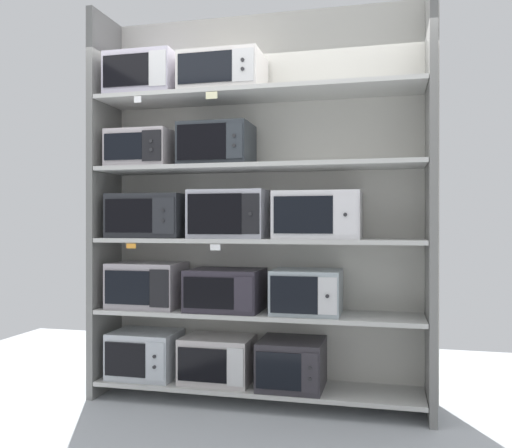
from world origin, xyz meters
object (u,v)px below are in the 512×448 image
microwave_9 (144,150)px  microwave_10 (217,145)px  microwave_0 (145,354)px  microwave_8 (318,215)px  microwave_2 (292,363)px  microwave_5 (307,292)px  microwave_11 (146,78)px  microwave_4 (226,290)px  microwave_6 (150,216)px  microwave_3 (147,285)px  microwave_7 (230,214)px  microwave_1 (217,359)px  microwave_12 (223,75)px

microwave_9 → microwave_10: (0.56, -0.00, 0.02)m
microwave_0 → microwave_8: microwave_8 is taller
microwave_0 → microwave_2: bearing=-0.0°
microwave_5 → microwave_11: microwave_11 is taller
microwave_2 → microwave_9: size_ratio=0.95×
microwave_11 → microwave_0: bearing=179.9°
microwave_4 → microwave_6: (-0.58, -0.00, 0.52)m
microwave_10 → microwave_3: bearing=180.0°
microwave_2 → microwave_10: bearing=-180.0°
microwave_2 → microwave_11: size_ratio=0.87×
microwave_5 → microwave_8: size_ratio=0.81×
microwave_4 → microwave_8: 0.84m
microwave_2 → microwave_7: 1.11m
microwave_0 → microwave_11: size_ratio=0.95×
microwave_11 → microwave_6: bearing=-0.2°
microwave_11 → microwave_8: bearing=-0.0°
microwave_8 → microwave_5: bearing=-179.8°
microwave_2 → microwave_6: 1.46m
microwave_0 → microwave_7: (0.65, -0.00, 1.02)m
microwave_3 → microwave_5: microwave_3 is taller
microwave_5 → microwave_10: bearing=-180.0°
microwave_6 → microwave_9: microwave_9 is taller
microwave_5 → microwave_3: bearing=180.0°
microwave_8 → microwave_9: bearing=180.0°
microwave_3 → microwave_8: 1.35m
microwave_1 → microwave_3: size_ratio=0.97×
microwave_6 → microwave_10: (0.51, -0.00, 0.50)m
microwave_3 → microwave_10: microwave_10 is taller
microwave_10 → microwave_7: bearing=0.0°
microwave_2 → microwave_9: bearing=180.0°
microwave_1 → microwave_7: microwave_7 is taller
microwave_4 → microwave_11: bearing=-180.0°
microwave_3 → microwave_10: bearing=-0.0°
microwave_1 → microwave_9: (-0.56, 0.00, 1.50)m
microwave_0 → microwave_6: bearing=-0.1°
microwave_6 → microwave_7: microwave_7 is taller
microwave_5 → microwave_6: size_ratio=0.84×
microwave_0 → microwave_4: microwave_4 is taller
microwave_1 → microwave_3: (-0.54, -0.00, 0.51)m
microwave_4 → microwave_7: size_ratio=0.97×
microwave_4 → microwave_1: bearing=180.0°
microwave_2 → microwave_9: (-1.10, 0.00, 1.50)m
microwave_2 → microwave_0: bearing=180.0°
microwave_9 → microwave_1: bearing=-0.0°
microwave_4 → microwave_12: 1.52m
microwave_5 → microwave_9: size_ratio=1.01×
microwave_1 → microwave_6: 1.14m
microwave_6 → microwave_5: bearing=-0.0°
microwave_11 → microwave_2: bearing=-0.0°
microwave_4 → microwave_7: (0.03, -0.00, 0.53)m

